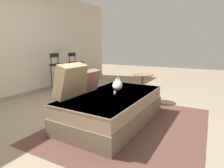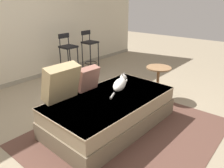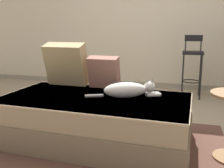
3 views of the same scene
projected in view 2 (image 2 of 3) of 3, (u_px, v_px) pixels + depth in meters
ground_plane at (91, 116)px, 3.43m from camera, size 16.00×16.00×0.00m
wall_back_panel at (8, 21)px, 4.29m from camera, size 8.00×0.10×2.60m
wall_baseboard_trim at (19, 81)px, 4.72m from camera, size 8.00×0.02×0.09m
area_rug at (127, 132)px, 3.02m from camera, size 2.55×2.12×0.01m
couch at (111, 111)px, 3.11m from camera, size 1.89×1.09×0.45m
throw_pillow_corner at (61, 83)px, 2.84m from camera, size 0.48×0.31×0.50m
throw_pillow_middle at (88, 79)px, 3.19m from camera, size 0.35×0.21×0.36m
cat at (120, 84)px, 3.28m from camera, size 0.71×0.35×0.19m
bar_stool_near_window at (68, 53)px, 4.87m from camera, size 0.32×0.32×1.00m
bar_stool_by_doorway at (90, 48)px, 5.35m from camera, size 0.32×0.32×1.00m
side_table at (158, 78)px, 3.94m from camera, size 0.44×0.44×0.59m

